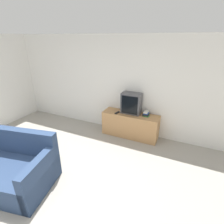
{
  "coord_description": "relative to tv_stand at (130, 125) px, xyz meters",
  "views": [
    {
      "loc": [
        2.02,
        -1.26,
        2.51
      ],
      "look_at": [
        0.39,
        2.26,
        0.84
      ],
      "focal_mm": 28.0,
      "sensor_mm": 36.0,
      "label": 1
    }
  ],
  "objects": [
    {
      "name": "ground_plane",
      "position": [
        -0.7,
        -2.76,
        -0.33
      ],
      "size": [
        14.0,
        14.0,
        0.0
      ],
      "primitive_type": "plane",
      "color": "#9E998E"
    },
    {
      "name": "wall_back",
      "position": [
        -0.7,
        0.27,
        0.97
      ],
      "size": [
        9.0,
        0.06,
        2.6
      ],
      "color": "white",
      "rests_on": "ground_plane"
    },
    {
      "name": "tv_stand",
      "position": [
        0.0,
        0.0,
        0.0
      ],
      "size": [
        1.49,
        0.44,
        0.65
      ],
      "color": "tan",
      "rests_on": "ground_plane"
    },
    {
      "name": "television",
      "position": [
        -0.02,
        0.07,
        0.6
      ],
      "size": [
        0.51,
        0.31,
        0.55
      ],
      "color": "#4C4C51",
      "rests_on": "tv_stand"
    },
    {
      "name": "book_stack",
      "position": [
        0.39,
        0.06,
        0.38
      ],
      "size": [
        0.17,
        0.21,
        0.11
      ],
      "color": "#2D753D",
      "rests_on": "tv_stand"
    },
    {
      "name": "remote_on_stand",
      "position": [
        -0.34,
        -0.1,
        0.34
      ],
      "size": [
        0.08,
        0.18,
        0.02
      ],
      "rotation": [
        0.0,
        0.0,
        -0.19
      ],
      "color": "black",
      "rests_on": "tv_stand"
    }
  ]
}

